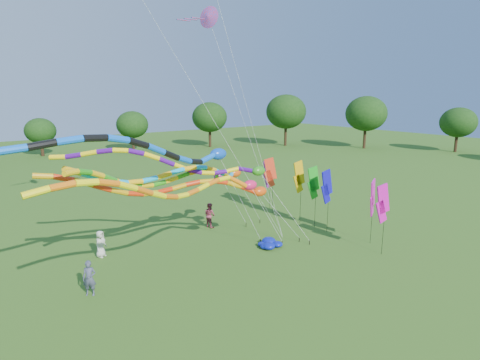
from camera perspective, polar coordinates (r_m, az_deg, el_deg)
ground at (r=23.33m, az=8.28°, el=-12.85°), size 160.00×160.00×0.00m
tree_ring at (r=25.53m, az=7.26°, el=2.28°), size 116.21×117.76×9.48m
tube_kite_red at (r=22.74m, az=-7.18°, el=-1.09°), size 15.18×1.87×6.88m
tube_kite_orange at (r=19.41m, az=-6.98°, el=-0.98°), size 15.00×4.01×7.45m
tube_kite_purple at (r=23.24m, az=-7.25°, el=2.17°), size 14.05×5.41×7.57m
tube_kite_blue at (r=18.75m, az=-13.95°, el=3.95°), size 17.45×4.00×9.13m
tube_kite_cyan at (r=23.58m, az=-7.09°, el=0.85°), size 14.66×4.82×7.31m
tube_kite_green at (r=23.07m, az=-8.94°, el=0.47°), size 13.49×5.41×7.30m
delta_kite_high_c at (r=26.92m, az=-4.55°, el=22.12°), size 5.66×4.51×15.37m
banner_pole_blue_a at (r=28.91m, az=12.23°, el=-0.94°), size 1.16×0.08×4.64m
banner_pole_green at (r=29.71m, az=10.42°, el=-0.40°), size 1.16×0.25×4.69m
banner_pole_magenta_b at (r=27.38m, az=18.34°, el=-2.45°), size 1.10×0.54×4.45m
banner_pole_red at (r=32.78m, az=4.30°, el=1.05°), size 1.12×0.46×4.74m
banner_pole_orange at (r=30.37m, az=8.38°, el=0.43°), size 1.16×0.11×4.95m
banner_pole_violet at (r=34.14m, az=4.02°, el=0.95°), size 1.16×0.12×4.41m
banner_pole_magenta_a at (r=25.72m, az=19.62°, el=-3.18°), size 1.16×0.25×4.58m
blue_nylon_heap at (r=26.57m, az=4.35°, el=-9.05°), size 1.68×1.44×0.43m
person_a at (r=26.21m, az=-19.21°, el=-8.57°), size 0.97×0.90×1.67m
person_b at (r=21.71m, az=-20.64°, el=-12.94°), size 0.79×0.73×1.81m
person_c at (r=30.09m, az=-4.34°, el=-4.99°), size 0.85×1.01×1.86m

